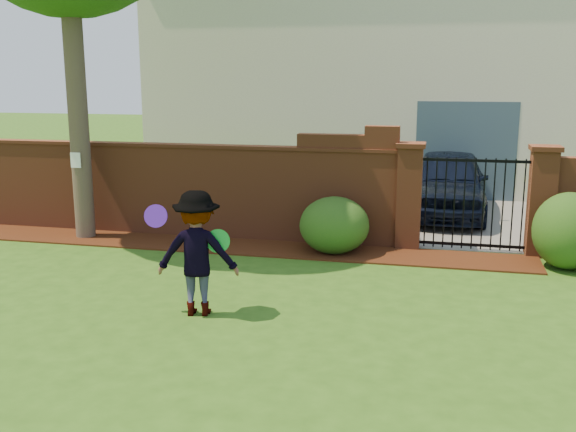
% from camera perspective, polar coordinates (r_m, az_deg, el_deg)
% --- Properties ---
extents(ground, '(80.00, 80.00, 0.01)m').
position_cam_1_polar(ground, '(8.62, -7.47, -8.54)').
color(ground, '#2D5615').
rests_on(ground, ground).
extents(mulch_bed, '(11.10, 1.08, 0.03)m').
position_cam_1_polar(mulch_bed, '(11.92, -6.17, -2.55)').
color(mulch_bed, '#351709').
rests_on(mulch_bed, ground).
extents(brick_wall, '(8.70, 0.31, 2.16)m').
position_cam_1_polar(brick_wall, '(12.71, -9.81, 2.47)').
color(brick_wall, brown).
rests_on(brick_wall, ground).
extents(pillar_left, '(0.50, 0.50, 1.88)m').
position_cam_1_polar(pillar_left, '(11.73, 10.48, 1.79)').
color(pillar_left, brown).
rests_on(pillar_left, ground).
extents(pillar_right, '(0.50, 0.50, 1.88)m').
position_cam_1_polar(pillar_right, '(11.85, 21.16, 1.26)').
color(pillar_right, brown).
rests_on(pillar_right, ground).
extents(iron_gate, '(1.78, 0.03, 1.60)m').
position_cam_1_polar(iron_gate, '(11.76, 15.82, 1.04)').
color(iron_gate, black).
rests_on(iron_gate, ground).
extents(driveway, '(3.20, 8.00, 0.01)m').
position_cam_1_polar(driveway, '(15.84, 15.03, 0.75)').
color(driveway, slate).
rests_on(driveway, ground).
extents(house, '(12.40, 6.40, 6.30)m').
position_cam_1_polar(house, '(19.63, 7.74, 12.45)').
color(house, beige).
rests_on(house, ground).
extents(car, '(1.82, 4.23, 1.42)m').
position_cam_1_polar(car, '(14.58, 13.66, 2.68)').
color(car, black).
rests_on(car, ground).
extents(paper_notice, '(0.20, 0.01, 0.28)m').
position_cam_1_polar(paper_notice, '(12.65, -17.97, 4.64)').
color(paper_notice, white).
rests_on(paper_notice, tree).
extents(shrub_left, '(1.21, 1.21, 0.99)m').
position_cam_1_polar(shrub_left, '(11.32, 4.04, -0.80)').
color(shrub_left, '#1A4615').
rests_on(shrub_left, ground).
extents(shrub_middle, '(1.12, 1.12, 1.23)m').
position_cam_1_polar(shrub_middle, '(11.27, 23.21, -1.20)').
color(shrub_middle, '#1A4615').
rests_on(shrub_middle, ground).
extents(man, '(1.13, 0.77, 1.62)m').
position_cam_1_polar(man, '(8.41, -7.95, -3.27)').
color(man, gray).
rests_on(man, ground).
extents(frisbee_purple, '(0.30, 0.15, 0.29)m').
position_cam_1_polar(frisbee_purple, '(8.27, -11.41, -0.00)').
color(frisbee_purple, '#5E1FC5').
rests_on(frisbee_purple, man).
extents(frisbee_green, '(0.31, 0.14, 0.30)m').
position_cam_1_polar(frisbee_green, '(8.31, -6.10, -2.17)').
color(frisbee_green, green).
rests_on(frisbee_green, man).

